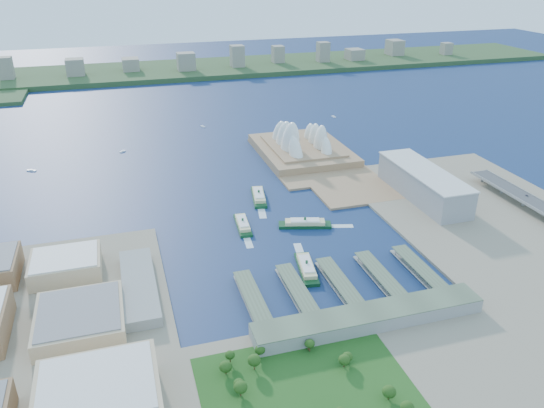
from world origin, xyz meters
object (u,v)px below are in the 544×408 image
object	(u,v)px
car_c	(527,195)
opera_house	(303,135)
ferry_d	(305,222)
ferry_a	(243,223)
ferry_b	(259,194)
ferry_c	(307,266)
toaster_building	(423,184)

from	to	relation	value
car_c	opera_house	bearing A→B (deg)	127.56
ferry_d	car_c	size ratio (longest dim) A/B	12.33
ferry_a	ferry_b	xyz separation A→B (m)	(38.29, 69.16, 0.62)
ferry_b	car_c	size ratio (longest dim) A/B	12.62
ferry_b	ferry_d	size ratio (longest dim) A/B	1.02
ferry_b	car_c	xyz separation A→B (m)	(308.17, -118.89, 9.74)
ferry_b	ferry_a	bearing A→B (deg)	-108.74
opera_house	car_c	size ratio (longest dim) A/B	36.92
ferry_d	car_c	bearing A→B (deg)	-80.11
opera_house	ferry_c	distance (m)	337.42
toaster_building	car_c	bearing A→B (deg)	-28.32
ferry_c	car_c	size ratio (longest dim) A/B	12.16
ferry_a	ferry_c	xyz separation A→B (m)	(37.69, -108.97, 0.41)
opera_house	ferry_b	world-z (taller)	opera_house
ferry_c	ferry_d	size ratio (longest dim) A/B	0.99
ferry_b	car_c	distance (m)	330.45
ferry_b	ferry_c	world-z (taller)	ferry_b
toaster_building	ferry_c	bearing A→B (deg)	-149.44
ferry_c	ferry_d	xyz separation A→B (m)	(30.77, 89.10, 0.08)
toaster_building	ferry_d	xyz separation A→B (m)	(-169.00, -28.87, -14.82)
opera_house	ferry_d	bearing A→B (deg)	-109.04
opera_house	toaster_building	xyz separation A→B (m)	(90.00, -200.00, -11.50)
ferry_b	ferry_d	distance (m)	94.00
ferry_b	ferry_c	bearing A→B (deg)	-79.96
ferry_a	car_c	size ratio (longest dim) A/B	11.26
opera_house	toaster_building	size ratio (longest dim) A/B	1.16
opera_house	ferry_d	distance (m)	243.55
toaster_building	ferry_b	world-z (taller)	toaster_building
ferry_d	car_c	xyz separation A→B (m)	(278.00, -29.87, 9.88)
ferry_a	ferry_b	distance (m)	79.05
opera_house	car_c	distance (m)	326.83
toaster_building	ferry_d	distance (m)	172.09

